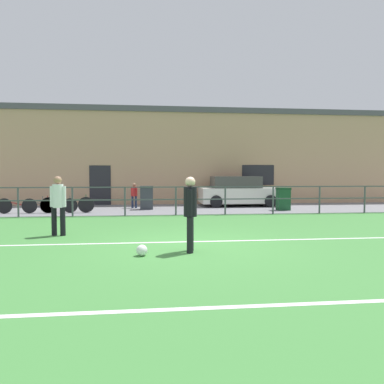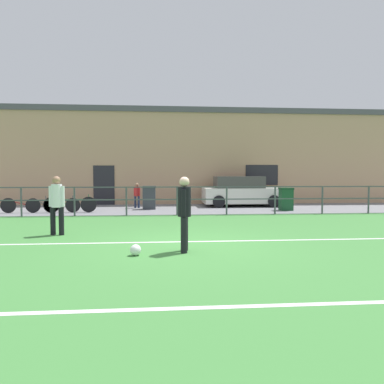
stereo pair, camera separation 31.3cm
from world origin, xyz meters
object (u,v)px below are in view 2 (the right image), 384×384
Objects in this scene: player_striker at (57,202)px; trash_bin_1 at (286,199)px; trash_bin_0 at (149,197)px; player_goalkeeper at (184,209)px; parked_car_red at (241,192)px; bicycle_parked_2 at (53,205)px; soccer_ball_match at (135,250)px; spectator_child at (137,194)px; bicycle_parked_1 at (29,205)px; bicycle_parked_0 at (70,204)px.

player_striker is 1.56× the size of trash_bin_1.
trash_bin_1 is (6.13, -1.06, -0.03)m from trash_bin_0.
parked_car_red is (3.54, 10.31, -0.16)m from player_goalkeeper.
soccer_ball_match is at bearing -63.42° from bicycle_parked_2.
bicycle_parked_2 is 10.12m from trash_bin_1.
parked_car_red is (5.23, 0.61, 0.04)m from spectator_child.
bicycle_parked_2 is 4.16m from trash_bin_0.
parked_car_red is at bearing 15.81° from bicycle_parked_2.
spectator_child is (-1.69, 9.70, -0.20)m from player_goalkeeper.
trash_bin_0 is (-0.08, 9.30, 0.45)m from soccer_ball_match.
spectator_child reaches higher than trash_bin_1.
bicycle_parked_1 is (-6.02, 7.87, -0.55)m from player_goalkeeper.
player_striker is 5.66m from bicycle_parked_0.
player_goalkeeper is 0.72× the size of bicycle_parked_0.
soccer_ball_match is 0.22× the size of trash_bin_1.
soccer_ball_match is at bearing 114.52° from spectator_child.
bicycle_parked_0 is 1.66m from bicycle_parked_1.
parked_car_red is 3.71× the size of trash_bin_0.
spectator_child is 4.71m from bicycle_parked_1.
player_goalkeeper is 0.67× the size of bicycle_parked_1.
player_goalkeeper is 0.40× the size of parked_car_red.
player_striker is at bearing -145.86° from trash_bin_1.
player_striker reaches higher than soccer_ball_match.
trash_bin_0 is at bearing 153.31° from spectator_child.
trash_bin_0 reaches higher than bicycle_parked_1.
bicycle_parked_2 is at bearing 116.58° from soccer_ball_match.
trash_bin_1 is (6.05, 8.24, 0.42)m from soccer_ball_match.
bicycle_parked_1 is at bearing 121.68° from soccer_ball_match.
player_goalkeeper is at bearing -26.12° from player_striker.
trash_bin_1 is (5.04, 7.98, -0.36)m from player_goalkeeper.
player_goalkeeper is 1.56× the size of trash_bin_1.
bicycle_parked_0 is at bearing 112.42° from soccer_ball_match.
soccer_ball_match is at bearing -67.58° from bicycle_parked_0.
bicycle_parked_1 is (-4.33, -1.83, -0.35)m from spectator_child.
soccer_ball_match is 8.80m from bicycle_parked_0.
soccer_ball_match is 10.00m from spectator_child.
player_goalkeeper is 9.01m from bicycle_parked_0.
parked_car_red reaches higher than bicycle_parked_0.
trash_bin_1 is (10.11, 0.11, 0.19)m from bicycle_parked_2.
player_goalkeeper reaches higher than trash_bin_1.
bicycle_parked_2 is at bearing -179.37° from trash_bin_1.
player_goalkeeper reaches higher than bicycle_parked_2.
trash_bin_1 is at bearing -173.72° from spectator_child.
bicycle_parked_0 is (-1.07, 5.54, -0.53)m from player_striker.
bicycle_parked_0 is at bearing -162.84° from parked_car_red.
parked_car_red is at bearing -152.77° from spectator_child.
bicycle_parked_1 is at bearing 43.42° from spectator_child.
player_striker is at bearing -130.54° from parked_car_red.
bicycle_parked_0 is at bearing 110.29° from player_striker.
trash_bin_0 reaches higher than bicycle_parked_2.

